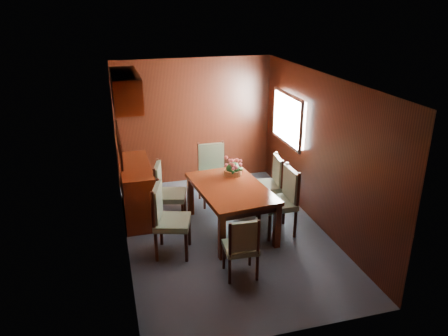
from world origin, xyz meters
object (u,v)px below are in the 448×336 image
object	(u,v)px
chair_left_near	(166,216)
chair_right_near	(283,197)
chair_head	(242,245)
dining_table	(231,193)
flower_centerpiece	(233,166)
sideboard	(137,190)

from	to	relation	value
chair_left_near	chair_right_near	distance (m)	1.81
chair_left_near	chair_head	xyz separation A→B (m)	(0.83, -0.84, -0.10)
chair_right_near	dining_table	bearing A→B (deg)	69.37
chair_left_near	chair_head	bearing A→B (deg)	61.31
dining_table	chair_head	world-z (taller)	chair_head
chair_head	flower_centerpiece	size ratio (longest dim) A/B	2.82
sideboard	chair_head	size ratio (longest dim) A/B	1.59
dining_table	chair_right_near	distance (m)	0.80
chair_right_near	flower_centerpiece	size ratio (longest dim) A/B	3.39
chair_head	chair_right_near	bearing A→B (deg)	48.26
chair_right_near	flower_centerpiece	world-z (taller)	chair_right_near
chair_right_near	chair_head	world-z (taller)	chair_right_near
chair_left_near	dining_table	bearing A→B (deg)	127.84
flower_centerpiece	chair_head	bearing A→B (deg)	-102.74
sideboard	dining_table	size ratio (longest dim) A/B	0.84
chair_left_near	chair_head	world-z (taller)	chair_left_near
chair_right_near	chair_left_near	bearing A→B (deg)	93.89
dining_table	chair_left_near	world-z (taller)	chair_left_near
sideboard	chair_head	world-z (taller)	sideboard
sideboard	chair_head	bearing A→B (deg)	-62.02
chair_left_near	chair_right_near	size ratio (longest dim) A/B	1.00
dining_table	chair_head	size ratio (longest dim) A/B	1.89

